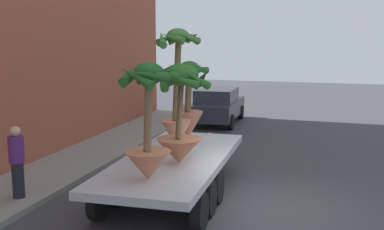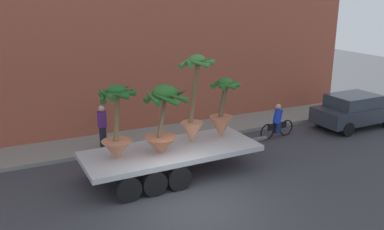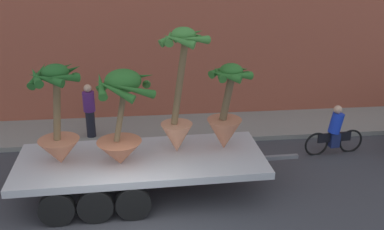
{
  "view_description": "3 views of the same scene",
  "coord_description": "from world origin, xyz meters",
  "px_view_note": "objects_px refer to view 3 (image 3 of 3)",
  "views": [
    {
      "loc": [
        -10.53,
        -1.43,
        3.96
      ],
      "look_at": [
        2.93,
        2.61,
        1.58
      ],
      "focal_mm": 44.95,
      "sensor_mm": 36.0,
      "label": 1
    },
    {
      "loc": [
        -4.61,
        -9.77,
        6.04
      ],
      "look_at": [
        1.5,
        3.26,
        1.75
      ],
      "focal_mm": 38.13,
      "sensor_mm": 36.0,
      "label": 2
    },
    {
      "loc": [
        0.43,
        -7.69,
        5.95
      ],
      "look_at": [
        1.62,
        3.34,
        1.62
      ],
      "focal_mm": 42.19,
      "sensor_mm": 36.0,
      "label": 3
    }
  ],
  "objects_px": {
    "potted_palm_front": "(226,115)",
    "pedestrian_near_gate": "(89,110)",
    "cyclist": "(335,133)",
    "flatbed_trailer": "(131,166)",
    "potted_palm_rear": "(122,120)",
    "potted_palm_extra": "(179,99)",
    "potted_palm_middle": "(58,122)"
  },
  "relations": [
    {
      "from": "potted_palm_front",
      "to": "pedestrian_near_gate",
      "type": "bearing_deg",
      "value": 140.73
    },
    {
      "from": "cyclist",
      "to": "flatbed_trailer",
      "type": "bearing_deg",
      "value": -164.33
    },
    {
      "from": "potted_palm_rear",
      "to": "flatbed_trailer",
      "type": "bearing_deg",
      "value": 62.15
    },
    {
      "from": "flatbed_trailer",
      "to": "potted_palm_extra",
      "type": "relative_size",
      "value": 2.26
    },
    {
      "from": "cyclist",
      "to": "pedestrian_near_gate",
      "type": "relative_size",
      "value": 1.07
    },
    {
      "from": "flatbed_trailer",
      "to": "potted_palm_rear",
      "type": "height_order",
      "value": "potted_palm_rear"
    },
    {
      "from": "potted_palm_front",
      "to": "cyclist",
      "type": "distance_m",
      "value": 3.96
    },
    {
      "from": "flatbed_trailer",
      "to": "potted_palm_front",
      "type": "height_order",
      "value": "potted_palm_front"
    },
    {
      "from": "cyclist",
      "to": "pedestrian_near_gate",
      "type": "bearing_deg",
      "value": 166.88
    },
    {
      "from": "pedestrian_near_gate",
      "to": "cyclist",
      "type": "bearing_deg",
      "value": -13.12
    },
    {
      "from": "potted_palm_middle",
      "to": "potted_palm_front",
      "type": "xyz_separation_m",
      "value": [
        4.0,
        0.37,
        -0.13
      ]
    },
    {
      "from": "potted_palm_middle",
      "to": "potted_palm_extra",
      "type": "distance_m",
      "value": 2.88
    },
    {
      "from": "potted_palm_front",
      "to": "flatbed_trailer",
      "type": "bearing_deg",
      "value": -172.79
    },
    {
      "from": "cyclist",
      "to": "potted_palm_extra",
      "type": "bearing_deg",
      "value": -163.39
    },
    {
      "from": "potted_palm_rear",
      "to": "potted_palm_front",
      "type": "height_order",
      "value": "potted_palm_rear"
    },
    {
      "from": "potted_palm_front",
      "to": "pedestrian_near_gate",
      "type": "height_order",
      "value": "potted_palm_front"
    },
    {
      "from": "potted_palm_middle",
      "to": "pedestrian_near_gate",
      "type": "distance_m",
      "value": 3.56
    },
    {
      "from": "potted_palm_extra",
      "to": "cyclist",
      "type": "height_order",
      "value": "potted_palm_extra"
    },
    {
      "from": "flatbed_trailer",
      "to": "cyclist",
      "type": "xyz_separation_m",
      "value": [
        5.9,
        1.65,
        -0.1
      ]
    },
    {
      "from": "potted_palm_rear",
      "to": "potted_palm_front",
      "type": "xyz_separation_m",
      "value": [
        2.53,
        0.58,
        -0.19
      ]
    },
    {
      "from": "cyclist",
      "to": "pedestrian_near_gate",
      "type": "distance_m",
      "value": 7.43
    },
    {
      "from": "potted_palm_rear",
      "to": "pedestrian_near_gate",
      "type": "relative_size",
      "value": 1.35
    },
    {
      "from": "flatbed_trailer",
      "to": "potted_palm_extra",
      "type": "distance_m",
      "value": 2.03
    },
    {
      "from": "potted_palm_middle",
      "to": "cyclist",
      "type": "relative_size",
      "value": 1.32
    },
    {
      "from": "potted_palm_extra",
      "to": "pedestrian_near_gate",
      "type": "bearing_deg",
      "value": 129.67
    },
    {
      "from": "flatbed_trailer",
      "to": "potted_palm_middle",
      "type": "relative_size",
      "value": 2.91
    },
    {
      "from": "potted_palm_rear",
      "to": "potted_palm_extra",
      "type": "bearing_deg",
      "value": 21.46
    },
    {
      "from": "potted_palm_extra",
      "to": "pedestrian_near_gate",
      "type": "xyz_separation_m",
      "value": [
        -2.55,
        3.08,
        -1.33
      ]
    },
    {
      "from": "potted_palm_rear",
      "to": "potted_palm_front",
      "type": "relative_size",
      "value": 1.04
    },
    {
      "from": "potted_palm_rear",
      "to": "pedestrian_near_gate",
      "type": "xyz_separation_m",
      "value": [
        -1.18,
        3.62,
        -1.05
      ]
    },
    {
      "from": "flatbed_trailer",
      "to": "pedestrian_near_gate",
      "type": "bearing_deg",
      "value": 111.68
    },
    {
      "from": "potted_palm_middle",
      "to": "potted_palm_front",
      "type": "relative_size",
      "value": 1.09
    }
  ]
}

